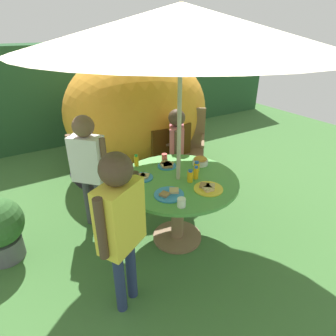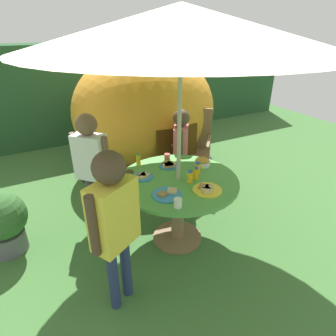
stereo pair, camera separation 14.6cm
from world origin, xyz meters
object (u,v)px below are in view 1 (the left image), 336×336
Objects in this scene: juice_bottle_center_front at (197,167)px; garden_table at (178,195)px; wooden_chair at (186,143)px; plate_back_edge at (143,177)px; child_in_pink_shirt at (176,144)px; child_in_white_shirt at (88,159)px; dome_tent at (137,111)px; plate_far_right at (169,194)px; juice_bottle_center_back at (190,176)px; juice_bottle_near_right at (196,173)px; plate_near_left at (167,165)px; cup_far at (164,156)px; patio_umbrella at (181,27)px; juice_bottle_far_left at (136,161)px; child_in_yellow_shirt at (120,217)px; plate_mid_right at (208,188)px; snack_bowl at (200,161)px; cup_near at (181,203)px.

garden_table is at bearing -172.53° from juice_bottle_center_front.
plate_back_edge is at bearing -104.11° from wooden_chair.
child_in_white_shirt is (-1.06, -0.02, 0.06)m from child_in_pink_shirt.
dome_tent is 2.11m from plate_far_right.
dome_tent reaches higher than garden_table.
child_in_pink_shirt is 0.87m from juice_bottle_center_back.
wooden_chair is at bearing 58.97° from juice_bottle_near_right.
juice_bottle_center_front is at bearing -16.83° from plate_back_edge.
juice_bottle_center_front is at bearing -52.62° from plate_near_left.
plate_back_edge is at bearing 140.11° from juice_bottle_center_back.
child_in_white_shirt is at bearing 163.60° from cup_far.
patio_umbrella reaches higher than juice_bottle_center_front.
juice_bottle_center_front is at bearing 37.62° from juice_bottle_center_back.
child_in_pink_shirt is (0.42, 0.69, 0.20)m from garden_table.
dome_tent is 1.82× the size of child_in_white_shirt.
child_in_white_shirt is 0.79m from plate_near_left.
wooden_chair is at bearing 49.84° from plate_far_right.
juice_bottle_far_left is (-0.25, 0.18, 0.04)m from plate_near_left.
child_in_white_shirt is (-0.64, 0.67, 0.27)m from garden_table.
child_in_yellow_shirt is at bearing -154.75° from juice_bottle_center_front.
patio_umbrella reaches higher than plate_near_left.
dome_tent is at bearing 92.29° from child_in_white_shirt.
juice_bottle_center_back is at bearing 106.20° from plate_mid_right.
wooden_chair is 1.00m from snack_bowl.
snack_bowl is 0.39m from cup_far.
juice_bottle_center_front is 0.21m from juice_bottle_center_back.
juice_bottle_center_back is (0.06, -0.10, -1.21)m from patio_umbrella.
snack_bowl reaches higher than plate_near_left.
cup_near is (-0.23, -0.39, -1.23)m from patio_umbrella.
cup_far is at bearing 62.41° from plate_far_right.
garden_table is at bearing -104.65° from cup_far.
wooden_chair reaches higher than plate_back_edge.
wooden_chair is at bearing 162.50° from child_in_pink_shirt.
patio_umbrella is 1.08× the size of dome_tent.
patio_umbrella reaches higher than child_in_white_shirt.
snack_bowl is at bearing 30.04° from plate_far_right.
wooden_chair is at bearing 63.27° from snack_bowl.
juice_bottle_far_left is at bearing -119.36° from dome_tent.
dome_tent reaches higher than child_in_yellow_shirt.
garden_table is at bearing 41.79° from plate_far_right.
cup_far is at bearing 90.19° from plate_mid_right.
juice_bottle_center_back reaches higher than plate_back_edge.
plate_near_left is 1.53× the size of juice_bottle_near_right.
cup_near is at bearing 0.57° from child_in_pink_shirt.
juice_bottle_center_back is (-0.30, -0.24, 0.02)m from snack_bowl.
juice_bottle_near_right reaches higher than plate_back_edge.
patio_umbrella is 33.78× the size of cup_near.
wooden_chair is (0.80, 1.01, 0.02)m from garden_table.
child_in_pink_shirt reaches higher than juice_bottle_center_back.
garden_table is 0.99× the size of child_in_pink_shirt.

